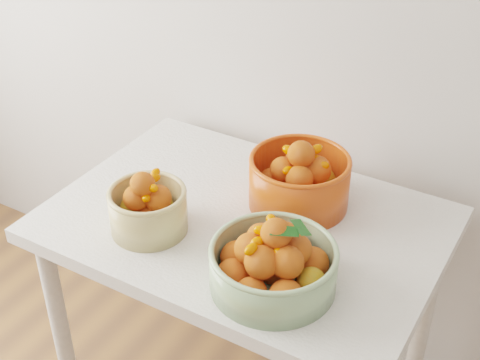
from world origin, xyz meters
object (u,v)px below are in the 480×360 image
at_px(table, 245,247).
at_px(bowl_cream, 148,208).
at_px(bowl_green, 273,263).
at_px(bowl_orange, 299,180).

distance_m(table, bowl_cream, 0.29).
bearing_deg(table, bowl_green, -45.91).
bearing_deg(bowl_green, bowl_orange, 106.25).
xyz_separation_m(table, bowl_green, (0.18, -0.19, 0.16)).
height_order(table, bowl_cream, bowl_cream).
bearing_deg(bowl_green, bowl_cream, 175.79).
relative_size(bowl_cream, bowl_green, 0.74).
height_order(bowl_cream, bowl_orange, bowl_orange).
bearing_deg(table, bowl_orange, 55.18).
distance_m(bowl_green, bowl_orange, 0.33).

